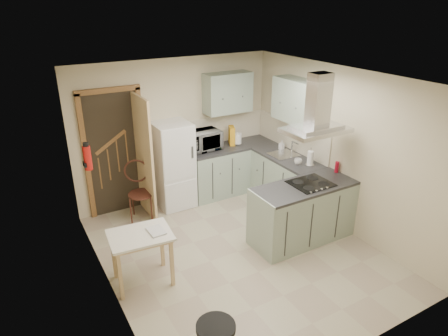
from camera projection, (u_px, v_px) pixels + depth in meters
floor at (238, 252)px, 5.80m from camera, size 4.20×4.20×0.00m
ceiling at (241, 78)px, 4.81m from camera, size 4.20×4.20×0.00m
back_wall at (176, 131)px, 6.98m from camera, size 3.60×0.00×3.60m
left_wall at (103, 205)px, 4.48m from camera, size 0.00×4.20×4.20m
right_wall at (338, 149)px, 6.13m from camera, size 0.00×4.20×4.20m
doorway at (115, 153)px, 6.53m from camera, size 1.10×0.12×2.10m
fridge at (173, 165)px, 6.84m from camera, size 0.60×0.60×1.50m
counter_back at (217, 171)px, 7.35m from camera, size 1.08×0.60×0.90m
counter_right at (276, 175)px, 7.20m from camera, size 0.60×1.95×0.90m
splashback at (224, 128)px, 7.45m from camera, size 1.68×0.02×0.50m
wall_cabinet_back at (228, 93)px, 7.04m from camera, size 0.85×0.35×0.70m
wall_cabinet_right at (297, 101)px, 6.49m from camera, size 0.35×0.90×0.70m
peninsula at (303, 212)px, 5.94m from camera, size 1.55×0.65×0.90m
hob at (311, 183)px, 5.81m from camera, size 0.58×0.50×0.01m
extractor_hood at (316, 130)px, 5.49m from camera, size 0.90×0.55×0.10m
sink at (283, 154)px, 6.88m from camera, size 0.45×0.40×0.01m
fire_extinguisher at (88, 158)px, 5.12m from camera, size 0.10×0.10×0.32m
drop_leaf_table at (142, 258)px, 5.06m from camera, size 0.81×0.64×0.71m
bentwood_chair at (141, 194)px, 6.47m from camera, size 0.54×0.54×0.92m
microwave at (202, 140)px, 7.05m from camera, size 0.65×0.46×0.34m
kettle at (237, 138)px, 7.33m from camera, size 0.20×0.20×0.23m
cereal_box at (232, 136)px, 7.31m from camera, size 0.17×0.24×0.34m
soap_bottle at (282, 145)px, 7.09m from camera, size 0.09×0.09×0.17m
paper_towel at (310, 158)px, 6.41m from camera, size 0.10×0.10×0.25m
cup at (298, 162)px, 6.47m from camera, size 0.16×0.16×0.10m
red_bottle at (337, 167)px, 6.16m from camera, size 0.08×0.08×0.17m
book at (149, 230)px, 4.90m from camera, size 0.19×0.26×0.11m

